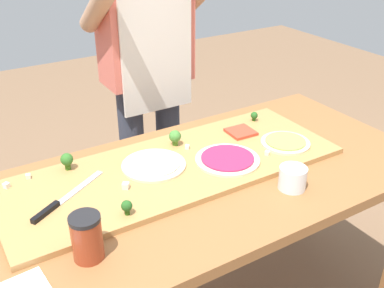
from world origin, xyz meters
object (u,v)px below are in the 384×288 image
(cheese_crumble_e, at_px, (126,186))
(cheese_crumble_f, at_px, (267,153))
(cheese_crumble_a, at_px, (187,147))
(cook_center, at_px, (148,60))
(broccoli_floret_back_left, at_px, (127,206))
(cheese_crumble_d, at_px, (28,176))
(flour_cup, at_px, (292,179))
(broccoli_floret_back_mid, at_px, (67,160))
(broccoli_floret_center_left, at_px, (175,137))
(sauce_jar, at_px, (87,237))
(pizza_whole_cheese_artichoke, at_px, (154,165))
(chefs_knife, at_px, (59,202))
(cheese_crumble_c, at_px, (6,185))
(pizza_whole_beet_magenta, at_px, (227,159))
(pizza_whole_pesto_green, at_px, (285,142))
(pizza_slice_near_right, at_px, (241,132))
(prep_table, at_px, (196,201))
(broccoli_floret_front_right, at_px, (254,116))

(cheese_crumble_e, bearing_deg, cheese_crumble_f, -7.15)
(cheese_crumble_a, height_order, cook_center, cook_center)
(broccoli_floret_back_left, xyz_separation_m, cheese_crumble_d, (-0.21, 0.37, -0.02))
(broccoli_floret_back_left, relative_size, flour_cup, 0.52)
(broccoli_floret_back_mid, xyz_separation_m, cheese_crumble_d, (-0.14, 0.01, -0.03))
(broccoli_floret_center_left, distance_m, cheese_crumble_a, 0.06)
(cheese_crumble_d, bearing_deg, sauce_jar, -84.25)
(pizza_whole_cheese_artichoke, height_order, broccoli_floret_back_left, broccoli_floret_back_left)
(cheese_crumble_d, height_order, flour_cup, flour_cup)
(cheese_crumble_e, bearing_deg, pizza_whole_cheese_artichoke, 28.67)
(chefs_knife, distance_m, cheese_crumble_c, 0.22)
(pizza_whole_beet_magenta, relative_size, pizza_whole_pesto_green, 1.24)
(pizza_whole_beet_magenta, relative_size, cook_center, 0.14)
(pizza_slice_near_right, bearing_deg, broccoli_floret_back_mid, 172.56)
(pizza_whole_beet_magenta, distance_m, cheese_crumble_a, 0.18)
(chefs_knife, distance_m, pizza_whole_cheese_artichoke, 0.36)
(pizza_whole_beet_magenta, bearing_deg, cheese_crumble_d, 158.22)
(chefs_knife, relative_size, broccoli_floret_back_left, 5.92)
(pizza_slice_near_right, distance_m, cheese_crumble_f, 0.20)
(cheese_crumble_c, xyz_separation_m, cheese_crumble_f, (0.88, -0.28, -0.00))
(prep_table, relative_size, chefs_knife, 6.01)
(cheese_crumble_a, height_order, cheese_crumble_c, cheese_crumble_c)
(pizza_whole_pesto_green, height_order, flour_cup, flour_cup)
(broccoli_floret_back_left, bearing_deg, cheese_crumble_e, 67.54)
(prep_table, height_order, cheese_crumble_e, cheese_crumble_e)
(prep_table, bearing_deg, cheese_crumble_e, 171.38)
(pizza_slice_near_right, relative_size, broccoli_floret_back_left, 2.12)
(broccoli_floret_back_left, bearing_deg, chefs_knife, 134.50)
(pizza_whole_cheese_artichoke, distance_m, broccoli_floret_front_right, 0.56)
(broccoli_floret_back_left, relative_size, cheese_crumble_c, 2.80)
(prep_table, height_order, cook_center, cook_center)
(cheese_crumble_a, height_order, cheese_crumble_e, cheese_crumble_e)
(pizza_whole_beet_magenta, xyz_separation_m, broccoli_floret_back_left, (-0.45, -0.11, 0.02))
(cheese_crumble_f, bearing_deg, cook_center, 101.40)
(broccoli_floret_front_right, xyz_separation_m, sauce_jar, (-0.91, -0.43, 0.02))
(pizza_whole_beet_magenta, xyz_separation_m, pizza_whole_cheese_artichoke, (-0.25, 0.11, 0.00))
(cook_center, bearing_deg, pizza_whole_cheese_artichoke, -115.29)
(broccoli_floret_back_mid, bearing_deg, broccoli_floret_back_left, -78.81)
(broccoli_floret_front_right, distance_m, cheese_crumble_f, 0.30)
(chefs_knife, xyz_separation_m, cheese_crumble_a, (0.53, 0.10, 0.00))
(pizza_whole_pesto_green, xyz_separation_m, broccoli_floret_center_left, (-0.37, 0.22, 0.03))
(chefs_knife, bearing_deg, pizza_whole_cheese_artichoke, 7.81)
(cheese_crumble_a, bearing_deg, cheese_crumble_c, 172.89)
(pizza_whole_cheese_artichoke, distance_m, cheese_crumble_e, 0.16)
(cheese_crumble_d, distance_m, cheese_crumble_f, 0.86)
(cheese_crumble_e, height_order, sauce_jar, sauce_jar)
(cheese_crumble_f, distance_m, sauce_jar, 0.78)
(cheese_crumble_f, xyz_separation_m, cook_center, (-0.14, 0.70, 0.19))
(pizza_slice_near_right, bearing_deg, broccoli_floret_front_right, 29.01)
(pizza_whole_beet_magenta, bearing_deg, chefs_knife, 174.63)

